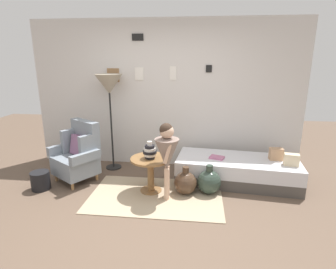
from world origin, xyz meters
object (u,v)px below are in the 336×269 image
at_px(side_table, 151,167).
at_px(vase_striped, 150,151).
at_px(demijohn_near, 185,183).
at_px(armchair, 78,154).
at_px(daybed, 237,170).
at_px(demijohn_far, 209,182).
at_px(magazine_basket, 41,181).
at_px(book_on_daybed, 217,157).
at_px(floor_lamp, 109,87).
at_px(person_child, 167,152).

xyz_separation_m(side_table, vase_striped, (-0.01, -0.01, 0.25)).
bearing_deg(demijohn_near, armchair, 170.22).
bearing_deg(daybed, demijohn_far, -136.07).
bearing_deg(demijohn_near, daybed, 31.71).
bearing_deg(magazine_basket, demijohn_far, 3.73).
relative_size(vase_striped, demijohn_near, 0.61).
bearing_deg(demijohn_far, daybed, 43.93).
bearing_deg(daybed, book_on_daybed, -175.37).
bearing_deg(demijohn_far, armchair, 173.32).
bearing_deg(demijohn_near, book_on_daybed, 44.83).
bearing_deg(floor_lamp, side_table, -44.49).
xyz_separation_m(vase_striped, person_child, (0.27, -0.18, 0.07)).
relative_size(side_table, floor_lamp, 0.35).
xyz_separation_m(demijohn_far, magazine_basket, (-2.56, -0.17, -0.04)).
distance_m(daybed, book_on_daybed, 0.40).
bearing_deg(vase_striped, magazine_basket, -176.01).
bearing_deg(magazine_basket, armchair, 42.53).
xyz_separation_m(side_table, person_child, (0.27, -0.19, 0.32)).
relative_size(vase_striped, person_child, 0.23).
distance_m(daybed, demijohn_far, 0.63).
height_order(person_child, demijohn_far, person_child).
height_order(armchair, book_on_daybed, armchair).
bearing_deg(book_on_daybed, armchair, -175.76).
bearing_deg(vase_striped, book_on_daybed, 24.79).
xyz_separation_m(armchair, demijohn_far, (2.11, -0.25, -0.26)).
distance_m(side_table, book_on_daybed, 1.09).
height_order(vase_striped, demijohn_far, vase_striped).
relative_size(side_table, magazine_basket, 2.10).
relative_size(daybed, person_child, 1.78).
relative_size(person_child, book_on_daybed, 5.05).
xyz_separation_m(person_child, magazine_basket, (-1.96, 0.06, -0.57)).
height_order(side_table, demijohn_far, side_table).
distance_m(side_table, person_child, 0.46).
bearing_deg(book_on_daybed, magazine_basket, -167.83).
bearing_deg(armchair, person_child, -17.52).
distance_m(floor_lamp, magazine_basket, 1.85).
distance_m(vase_striped, book_on_daybed, 1.12).
bearing_deg(side_table, armchair, 166.86).
relative_size(floor_lamp, book_on_daybed, 7.67).
bearing_deg(magazine_basket, floor_lamp, 48.17).
distance_m(book_on_daybed, magazine_basket, 2.76).
height_order(daybed, magazine_basket, daybed).
relative_size(daybed, magazine_basket, 7.04).
relative_size(demijohn_near, demijohn_far, 0.96).
xyz_separation_m(floor_lamp, book_on_daybed, (1.83, -0.37, -1.06)).
bearing_deg(floor_lamp, daybed, -9.04).
xyz_separation_m(vase_striped, demijohn_far, (0.87, 0.05, -0.46)).
bearing_deg(person_child, magazine_basket, 178.20).
distance_m(armchair, magazine_basket, 0.68).
relative_size(person_child, demijohn_far, 2.52).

